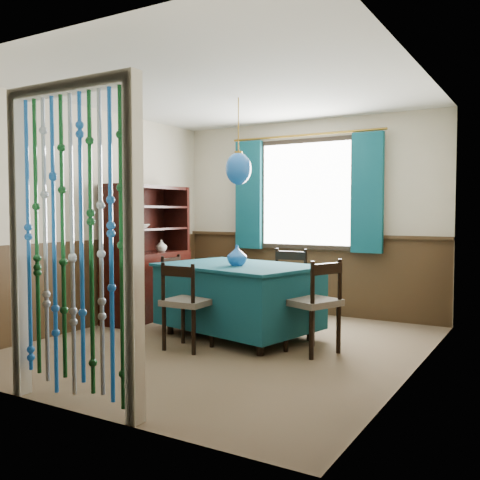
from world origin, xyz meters
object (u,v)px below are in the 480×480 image
Objects in this scene: sideboard at (147,272)px; bowl_shelf at (140,226)px; chair_right at (315,303)px; dining_table at (238,295)px; vase_sideboard at (161,245)px; pendant_lamp at (238,168)px; vase_table at (237,256)px; chair_left at (180,288)px; chair_near at (186,303)px; chair_far at (286,286)px.

sideboard reaches higher than bowl_shelf.
chair_right is 3.81× the size of bowl_shelf.
vase_sideboard reaches higher than dining_table.
vase_table is (0.05, -0.12, -0.91)m from pendant_lamp.
bowl_shelf is 1.42× the size of vase_sideboard.
chair_left is 4.95× the size of vase_sideboard.
pendant_lamp is at bearing 75.15° from chair_left.
dining_table is 1.60m from bowl_shelf.
chair_near is 1.22m from chair_right.
chair_far is at bearing 80.04° from vase_table.
bowl_shelf is at bearing -73.07° from sideboard.
sideboard reaches higher than chair_right.
chair_right is 1.62m from pendant_lamp.
vase_sideboard is (-2.36, 0.69, 0.43)m from chair_right.
chair_left is 0.49× the size of sideboard.
chair_far is at bearing 60.43° from chair_right.
chair_far is 3.84× the size of bowl_shelf.
dining_table is at bearing -11.84° from sideboard.
chair_right is at bearing 75.81° from chair_left.
chair_near reaches higher than chair_left.
chair_near is 0.95× the size of chair_far.
chair_left is at bearing 22.05° from chair_far.
bowl_shelf reaches higher than chair_far.
chair_right is at bearing -16.19° from vase_sideboard.
chair_left is 1.11m from vase_table.
pendant_lamp is (0.17, 0.69, 1.32)m from chair_near.
vase_table reaches higher than chair_right.
chair_near is at bearing -37.45° from sideboard.
chair_near is 0.94× the size of pendant_lamp.
vase_sideboard is (-0.51, 0.29, 0.47)m from chair_left.
vase_sideboard reaches higher than chair_far.
pendant_lamp reaches higher than chair_right.
chair_far is (0.38, 1.42, 0.02)m from chair_near.
chair_near is 1.16m from chair_left.
sideboard is at bearing 107.88° from bowl_shelf.
sideboard is at bearing 141.40° from chair_near.
bowl_shelf is (-1.43, 0.10, 0.71)m from dining_table.
vase_table is at bearing -65.74° from pendant_lamp.
vase_sideboard is at bearing 157.43° from vase_table.
sideboard reaches higher than vase_sideboard.
chair_near is at bearing 37.53° from chair_left.
dining_table is 1.58m from vase_sideboard.
chair_near is at bearing -43.34° from vase_sideboard.
pendant_lamp is at bearing -11.84° from sideboard.
vase_table is (1.54, -0.40, 0.29)m from sideboard.
vase_sideboard is (0.06, 0.21, 0.33)m from sideboard.
pendant_lamp is 4.61× the size of vase_table.
chair_far is at bearing 86.74° from dining_table.
dining_table is 11.01× the size of vase_sideboard.
chair_far is (0.20, 0.73, 0.03)m from dining_table.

